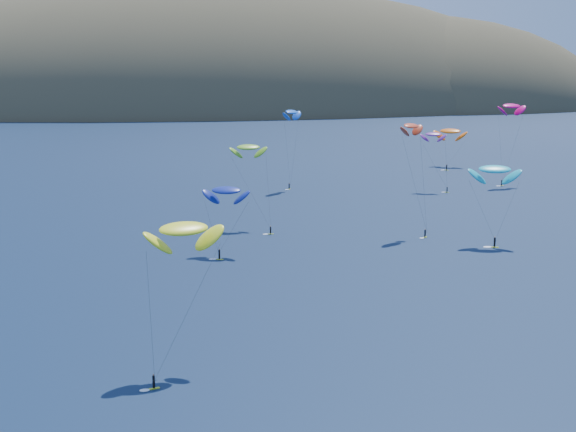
# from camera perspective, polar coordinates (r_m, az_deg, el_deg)

# --- Properties ---
(island) EXTENTS (730.00, 300.00, 210.00)m
(island) POSITION_cam_1_polar(r_m,az_deg,el_deg) (627.71, -4.01, 6.84)
(island) COLOR #3D3526
(island) RESTS_ON ground
(kitesurfer_2) EXTENTS (10.40, 12.49, 19.35)m
(kitesurfer_2) POSITION_cam_1_polar(r_m,az_deg,el_deg) (98.03, -7.43, -0.91)
(kitesurfer_2) COLOR #BCD417
(kitesurfer_2) RESTS_ON ground
(kitesurfer_3) EXTENTS (7.93, 13.07, 19.72)m
(kitesurfer_3) POSITION_cam_1_polar(r_m,az_deg,el_deg) (178.43, -2.84, 4.90)
(kitesurfer_3) COLOR #BCD417
(kitesurfer_3) RESTS_ON ground
(kitesurfer_4) EXTENTS (8.19, 8.49, 24.03)m
(kitesurfer_4) POSITION_cam_1_polar(r_m,az_deg,el_deg) (230.20, 0.26, 7.41)
(kitesurfer_4) COLOR #BCD417
(kitesurfer_4) RESTS_ON ground
(kitesurfer_5) EXTENTS (10.88, 9.20, 17.73)m
(kitesurfer_5) POSITION_cam_1_polar(r_m,az_deg,el_deg) (166.90, 14.49, 3.23)
(kitesurfer_5) COLOR #BCD417
(kitesurfer_5) RESTS_ON ground
(kitesurfer_6) EXTENTS (7.62, 9.19, 17.68)m
(kitesurfer_6) POSITION_cam_1_polar(r_m,az_deg,el_deg) (230.67, 10.29, 5.73)
(kitesurfer_6) COLOR #BCD417
(kitesurfer_6) RESTS_ON ground
(kitesurfer_8) EXTENTS (10.17, 8.76, 25.57)m
(kitesurfer_8) POSITION_cam_1_polar(r_m,az_deg,el_deg) (247.52, 15.61, 7.54)
(kitesurfer_8) COLOR #BCD417
(kitesurfer_8) RESTS_ON ground
(kitesurfer_9) EXTENTS (7.56, 10.87, 24.78)m
(kitesurfer_9) POSITION_cam_1_polar(r_m,az_deg,el_deg) (172.83, 8.76, 6.34)
(kitesurfer_9) COLOR #BCD417
(kitesurfer_9) RESTS_ON ground
(kitesurfer_10) EXTENTS (9.63, 10.10, 14.51)m
(kitesurfer_10) POSITION_cam_1_polar(r_m,az_deg,el_deg) (154.05, -4.42, 1.83)
(kitesurfer_10) COLOR #BCD417
(kitesurfer_10) RESTS_ON ground
(kitesurfer_11) EXTENTS (12.40, 17.65, 15.10)m
(kitesurfer_11) POSITION_cam_1_polar(r_m,az_deg,el_deg) (284.08, 11.48, 5.94)
(kitesurfer_11) COLOR #BCD417
(kitesurfer_11) RESTS_ON ground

